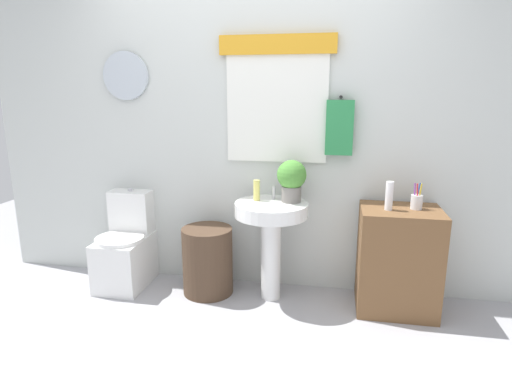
{
  "coord_description": "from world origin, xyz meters",
  "views": [
    {
      "loc": [
        0.63,
        -2.14,
        1.56
      ],
      "look_at": [
        0.08,
        0.8,
        0.85
      ],
      "focal_mm": 29.77,
      "sensor_mm": 36.0,
      "label": 1
    }
  ],
  "objects_px": {
    "pedestal_sink": "(271,226)",
    "toothbrush_cup": "(417,201)",
    "laundry_hamper": "(208,261)",
    "potted_plant": "(292,178)",
    "soap_bottle": "(257,190)",
    "toilet": "(126,249)",
    "wooden_cabinet": "(398,260)",
    "lotion_bottle": "(389,196)"
  },
  "relations": [
    {
      "from": "potted_plant",
      "to": "toothbrush_cup",
      "type": "xyz_separation_m",
      "value": [
        0.88,
        -0.04,
        -0.12
      ]
    },
    {
      "from": "wooden_cabinet",
      "to": "toilet",
      "type": "bearing_deg",
      "value": 179.07
    },
    {
      "from": "toilet",
      "to": "laundry_hamper",
      "type": "height_order",
      "value": "toilet"
    },
    {
      "from": "laundry_hamper",
      "to": "soap_bottle",
      "type": "xyz_separation_m",
      "value": [
        0.38,
        0.05,
        0.57
      ]
    },
    {
      "from": "potted_plant",
      "to": "toothbrush_cup",
      "type": "relative_size",
      "value": 1.69
    },
    {
      "from": "toothbrush_cup",
      "to": "potted_plant",
      "type": "bearing_deg",
      "value": 177.39
    },
    {
      "from": "toilet",
      "to": "toothbrush_cup",
      "type": "distance_m",
      "value": 2.28
    },
    {
      "from": "toilet",
      "to": "potted_plant",
      "type": "height_order",
      "value": "potted_plant"
    },
    {
      "from": "laundry_hamper",
      "to": "potted_plant",
      "type": "xyz_separation_m",
      "value": [
        0.64,
        0.06,
        0.67
      ]
    },
    {
      "from": "toilet",
      "to": "pedestal_sink",
      "type": "height_order",
      "value": "toilet"
    },
    {
      "from": "toilet",
      "to": "toothbrush_cup",
      "type": "bearing_deg",
      "value": -0.38
    },
    {
      "from": "laundry_hamper",
      "to": "wooden_cabinet",
      "type": "bearing_deg",
      "value": 0.0
    },
    {
      "from": "pedestal_sink",
      "to": "wooden_cabinet",
      "type": "relative_size",
      "value": 1.0
    },
    {
      "from": "soap_bottle",
      "to": "toothbrush_cup",
      "type": "height_order",
      "value": "toothbrush_cup"
    },
    {
      "from": "toilet",
      "to": "lotion_bottle",
      "type": "distance_m",
      "value": 2.11
    },
    {
      "from": "soap_bottle",
      "to": "lotion_bottle",
      "type": "distance_m",
      "value": 0.95
    },
    {
      "from": "pedestal_sink",
      "to": "laundry_hamper",
      "type": "bearing_deg",
      "value": 180.0
    },
    {
      "from": "wooden_cabinet",
      "to": "toothbrush_cup",
      "type": "bearing_deg",
      "value": 11.66
    },
    {
      "from": "toilet",
      "to": "pedestal_sink",
      "type": "xyz_separation_m",
      "value": [
        1.21,
        -0.03,
        0.29
      ]
    },
    {
      "from": "potted_plant",
      "to": "lotion_bottle",
      "type": "xyz_separation_m",
      "value": [
        0.68,
        -0.1,
        -0.08
      ]
    },
    {
      "from": "toilet",
      "to": "soap_bottle",
      "type": "xyz_separation_m",
      "value": [
        1.09,
        0.02,
        0.54
      ]
    },
    {
      "from": "wooden_cabinet",
      "to": "potted_plant",
      "type": "relative_size",
      "value": 2.42
    },
    {
      "from": "pedestal_sink",
      "to": "wooden_cabinet",
      "type": "height_order",
      "value": "same"
    },
    {
      "from": "toilet",
      "to": "lotion_bottle",
      "type": "xyz_separation_m",
      "value": [
        2.03,
        -0.07,
        0.57
      ]
    },
    {
      "from": "laundry_hamper",
      "to": "soap_bottle",
      "type": "bearing_deg",
      "value": 7.45
    },
    {
      "from": "toilet",
      "to": "soap_bottle",
      "type": "height_order",
      "value": "soap_bottle"
    },
    {
      "from": "wooden_cabinet",
      "to": "potted_plant",
      "type": "bearing_deg",
      "value": 175.61
    },
    {
      "from": "laundry_hamper",
      "to": "soap_bottle",
      "type": "relative_size",
      "value": 3.4
    },
    {
      "from": "toilet",
      "to": "laundry_hamper",
      "type": "relative_size",
      "value": 1.47
    },
    {
      "from": "pedestal_sink",
      "to": "toothbrush_cup",
      "type": "height_order",
      "value": "toothbrush_cup"
    },
    {
      "from": "toilet",
      "to": "potted_plant",
      "type": "xyz_separation_m",
      "value": [
        1.35,
        0.03,
        0.64
      ]
    },
    {
      "from": "pedestal_sink",
      "to": "toothbrush_cup",
      "type": "xyz_separation_m",
      "value": [
        1.02,
        0.02,
        0.23
      ]
    },
    {
      "from": "toilet",
      "to": "toothbrush_cup",
      "type": "height_order",
      "value": "toothbrush_cup"
    },
    {
      "from": "pedestal_sink",
      "to": "toothbrush_cup",
      "type": "bearing_deg",
      "value": 1.12
    },
    {
      "from": "pedestal_sink",
      "to": "soap_bottle",
      "type": "height_order",
      "value": "soap_bottle"
    },
    {
      "from": "soap_bottle",
      "to": "lotion_bottle",
      "type": "bearing_deg",
      "value": -5.44
    },
    {
      "from": "toothbrush_cup",
      "to": "pedestal_sink",
      "type": "bearing_deg",
      "value": -178.88
    },
    {
      "from": "toothbrush_cup",
      "to": "toilet",
      "type": "bearing_deg",
      "value": 179.62
    },
    {
      "from": "lotion_bottle",
      "to": "laundry_hamper",
      "type": "bearing_deg",
      "value": 178.27
    },
    {
      "from": "toilet",
      "to": "wooden_cabinet",
      "type": "bearing_deg",
      "value": -0.93
    },
    {
      "from": "toilet",
      "to": "wooden_cabinet",
      "type": "relative_size",
      "value": 1.02
    },
    {
      "from": "toilet",
      "to": "potted_plant",
      "type": "relative_size",
      "value": 2.48
    }
  ]
}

